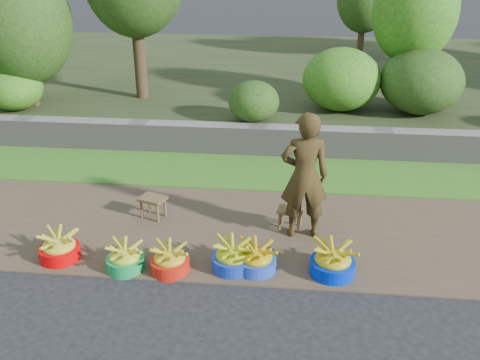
# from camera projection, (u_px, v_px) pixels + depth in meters

# --- Properties ---
(ground_plane) EXTENTS (120.00, 120.00, 0.00)m
(ground_plane) POSITION_uv_depth(u_px,v_px,m) (233.00, 286.00, 6.18)
(ground_plane) COLOR black
(ground_plane) RESTS_ON ground
(dirt_shoulder) EXTENTS (80.00, 2.50, 0.02)m
(dirt_shoulder) POSITION_uv_depth(u_px,v_px,m) (243.00, 231.00, 7.30)
(dirt_shoulder) COLOR #493B2B
(dirt_shoulder) RESTS_ON ground
(grass_verge) EXTENTS (80.00, 1.50, 0.04)m
(grass_verge) POSITION_uv_depth(u_px,v_px,m) (254.00, 172.00, 9.11)
(grass_verge) COLOR #37721E
(grass_verge) RESTS_ON ground
(retaining_wall) EXTENTS (80.00, 0.35, 0.55)m
(retaining_wall) POSITION_uv_depth(u_px,v_px,m) (258.00, 140.00, 9.77)
(retaining_wall) COLOR slate
(retaining_wall) RESTS_ON ground
(earth_bank) EXTENTS (80.00, 10.00, 0.50)m
(earth_bank) POSITION_uv_depth(u_px,v_px,m) (271.00, 77.00, 14.21)
(earth_bank) COLOR #2C361B
(earth_bank) RESTS_ON ground
(basin_a) EXTENTS (0.50, 0.50, 0.38)m
(basin_a) POSITION_uv_depth(u_px,v_px,m) (59.00, 248.00, 6.61)
(basin_a) COLOR #D70104
(basin_a) RESTS_ON ground
(basin_b) EXTENTS (0.47, 0.47, 0.35)m
(basin_b) POSITION_uv_depth(u_px,v_px,m) (125.00, 258.00, 6.42)
(basin_b) COLOR #138C42
(basin_b) RESTS_ON ground
(basin_c) EXTENTS (0.47, 0.47, 0.35)m
(basin_c) POSITION_uv_depth(u_px,v_px,m) (170.00, 260.00, 6.37)
(basin_c) COLOR red
(basin_c) RESTS_ON ground
(basin_d) EXTENTS (0.51, 0.51, 0.38)m
(basin_d) POSITION_uv_depth(u_px,v_px,m) (233.00, 257.00, 6.41)
(basin_d) COLOR #1331AF
(basin_d) RESTS_ON ground
(basin_e) EXTENTS (0.49, 0.49, 0.36)m
(basin_e) POSITION_uv_depth(u_px,v_px,m) (256.00, 259.00, 6.39)
(basin_e) COLOR #1D40B3
(basin_e) RESTS_ON ground
(basin_f) EXTENTS (0.54, 0.54, 0.40)m
(basin_f) POSITION_uv_depth(u_px,v_px,m) (333.00, 262.00, 6.31)
(basin_f) COLOR #0022C7
(basin_f) RESTS_ON ground
(stool_left) EXTENTS (0.42, 0.37, 0.31)m
(stool_left) POSITION_uv_depth(u_px,v_px,m) (153.00, 201.00, 7.54)
(stool_left) COLOR brown
(stool_left) RESTS_ON dirt_shoulder
(stool_right) EXTENTS (0.38, 0.31, 0.30)m
(stool_right) POSITION_uv_depth(u_px,v_px,m) (290.00, 213.00, 7.25)
(stool_right) COLOR brown
(stool_right) RESTS_ON dirt_shoulder
(vendor_woman) EXTENTS (0.67, 0.48, 1.71)m
(vendor_woman) POSITION_uv_depth(u_px,v_px,m) (304.00, 176.00, 6.84)
(vendor_woman) COLOR black
(vendor_woman) RESTS_ON dirt_shoulder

